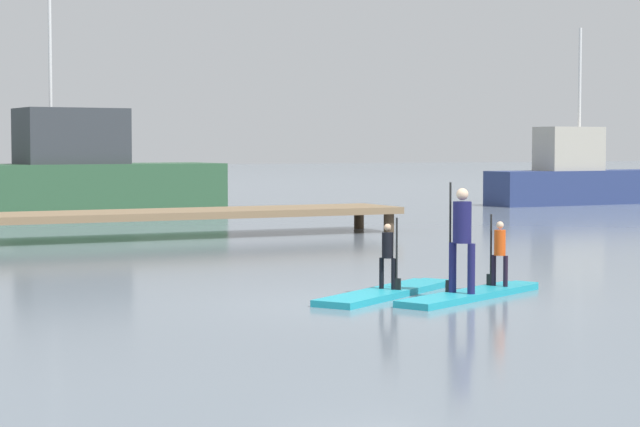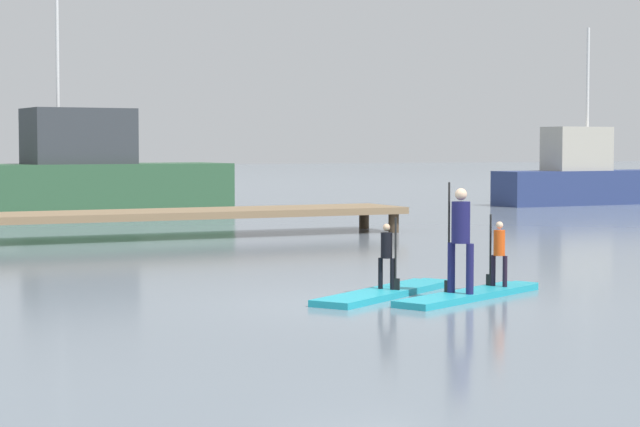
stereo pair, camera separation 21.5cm
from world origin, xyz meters
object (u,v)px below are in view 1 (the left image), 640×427
at_px(fishing_boat_green_midground, 577,178).
at_px(paddler_child_solo, 388,253).
at_px(paddler_adult, 462,233).
at_px(paddler_child_front, 499,250).
at_px(paddleboard_far, 473,294).
at_px(paddleboard_near, 387,292).
at_px(fishing_boat_white_large, 77,175).

bearing_deg(fishing_boat_green_midground, paddler_child_solo, -133.35).
height_order(paddler_adult, paddler_child_front, paddler_adult).
xyz_separation_m(paddleboard_far, fishing_boat_green_midground, (19.39, 22.43, 1.00)).
bearing_deg(paddleboard_far, paddler_child_front, 26.96).
relative_size(paddler_child_solo, paddler_adult, 0.67).
xyz_separation_m(paddleboard_near, paddler_adult, (0.77, -0.92, 0.96)).
xyz_separation_m(paddler_child_solo, paddler_child_front, (1.78, -0.40, 0.01)).
height_order(paddler_child_solo, fishing_boat_white_large, fishing_boat_white_large).
xyz_separation_m(paddleboard_far, paddler_child_front, (0.73, 0.37, 0.63)).
bearing_deg(fishing_boat_white_large, paddleboard_far, -91.01).
bearing_deg(fishing_boat_white_large, paddleboard_near, -93.43).
relative_size(paddleboard_near, fishing_boat_green_midground, 0.41).
distance_m(paddler_child_solo, paddler_child_front, 1.83).
bearing_deg(paddler_child_solo, paddler_adult, -50.18).
height_order(paddler_child_solo, paddleboard_far, paddler_child_solo).
xyz_separation_m(paddleboard_near, paddler_child_front, (1.80, -0.41, 0.63)).
bearing_deg(paddler_adult, paddler_child_solo, 129.82).
relative_size(paddleboard_far, fishing_boat_white_large, 0.32).
xyz_separation_m(paddleboard_near, fishing_boat_green_midground, (20.45, 21.64, 1.00)).
xyz_separation_m(paddler_child_solo, fishing_boat_white_large, (1.51, 25.49, 0.62)).
distance_m(paddler_child_front, fishing_boat_green_midground, 28.89).
distance_m(paddleboard_far, paddler_adult, 1.01).
distance_m(paddler_child_solo, paddleboard_far, 1.44).
height_order(paddleboard_near, fishing_boat_green_midground, fishing_boat_green_midground).
bearing_deg(fishing_boat_green_midground, paddler_adult, -131.10).
bearing_deg(paddler_child_solo, paddler_child_front, -12.78).
distance_m(paddleboard_near, fishing_boat_white_large, 25.56).
relative_size(fishing_boat_white_large, fishing_boat_green_midground, 1.32).
distance_m(paddleboard_far, paddler_child_front, 1.03).
xyz_separation_m(paddleboard_near, paddler_child_solo, (0.02, -0.01, 0.62)).
xyz_separation_m(paddler_adult, fishing_boat_white_large, (0.75, 26.40, 0.28)).
xyz_separation_m(fishing_boat_white_large, fishing_boat_green_midground, (18.93, -3.84, -0.24)).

